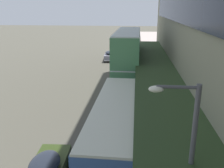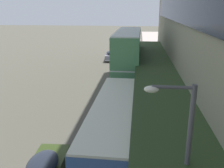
# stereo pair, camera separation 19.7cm
# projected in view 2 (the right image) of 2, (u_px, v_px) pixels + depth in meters

# --- Properties ---
(transit_bus_kerbside_front) EXTENTS (2.93, 10.72, 3.28)m
(transit_bus_kerbside_front) POSITION_uv_depth(u_px,v_px,m) (133.00, 46.00, 43.46)
(transit_bus_kerbside_front) COLOR beige
(transit_bus_kerbside_front) RESTS_ON ground
(transit_bus_kerbside_rear) EXTENTS (2.81, 10.49, 3.24)m
(transit_bus_kerbside_rear) POSITION_uv_depth(u_px,v_px,m) (114.00, 126.00, 14.28)
(transit_bus_kerbside_rear) COLOR #3C5F99
(transit_bus_kerbside_rear) RESTS_ON ground
(transit_bus_kerbside_far) EXTENTS (2.82, 11.02, 6.07)m
(transit_bus_kerbside_far) POSITION_uv_depth(u_px,v_px,m) (128.00, 58.00, 26.18)
(transit_bus_kerbside_far) COLOR #4B8A57
(transit_bus_kerbside_far) RESTS_ON ground
(sedan_second_near) EXTENTS (1.95, 4.33, 1.56)m
(sedan_second_near) POSITION_uv_depth(u_px,v_px,m) (111.00, 56.00, 40.89)
(sedan_second_near) COLOR gray
(sedan_second_near) RESTS_ON ground
(vw_van) EXTENTS (2.01, 4.60, 1.96)m
(vw_van) POSITION_uv_depth(u_px,v_px,m) (132.00, 60.00, 35.81)
(vw_van) COLOR #ACB4C9
(vw_van) RESTS_ON ground
(street_lamp) EXTENTS (1.50, 0.28, 6.14)m
(street_lamp) POSITION_uv_depth(u_px,v_px,m) (181.00, 162.00, 7.76)
(street_lamp) COLOR #4C4C51
(street_lamp) RESTS_ON sidewalk_kerb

